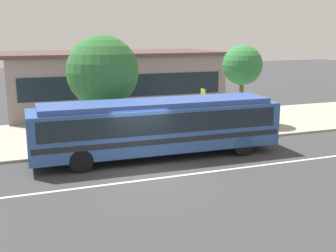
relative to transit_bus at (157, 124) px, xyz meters
The scene contains 9 objects.
ground_plane 2.81m from the transit_bus, 119.73° to the right, with size 120.00×120.00×0.00m, color #39393C.
sidewalk_slab 5.68m from the transit_bus, 102.26° to the left, with size 60.00×8.00×0.12m, color #A1A08E.
lane_stripe_center 3.44m from the transit_bus, 112.29° to the right, with size 56.00×0.16×0.01m, color silver.
transit_bus is the anchor object (origin of this frame).
pedestrian_waiting_near_sign 4.11m from the transit_bus, 122.06° to the left, with size 0.38×0.38×1.75m.
bus_stop_sign 3.93m from the transit_bus, 32.71° to the left, with size 0.08×0.44×2.68m.
street_tree_near_stop 4.65m from the transit_bus, 114.37° to the left, with size 3.76×3.76×5.48m.
street_tree_mid_block 8.71m from the transit_bus, 32.98° to the left, with size 2.43×2.43×4.87m.
station_building 12.60m from the transit_bus, 85.89° to the left, with size 15.20×7.62×4.36m.
Camera 1 is at (-5.03, -15.85, 5.67)m, focal length 44.94 mm.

